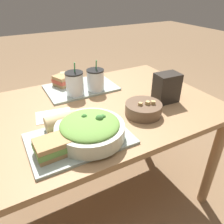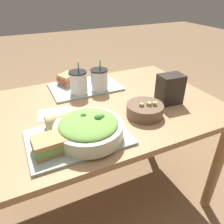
% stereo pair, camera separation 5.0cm
% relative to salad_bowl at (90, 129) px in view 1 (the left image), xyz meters
% --- Properties ---
extents(ground_plane, '(12.00, 12.00, 0.00)m').
position_rel_salad_bowl_xyz_m(ground_plane, '(0.11, 0.25, -0.76)').
color(ground_plane, '#846647').
extents(dining_table, '(1.36, 0.86, 0.70)m').
position_rel_salad_bowl_xyz_m(dining_table, '(0.11, 0.25, -0.15)').
color(dining_table, '#A37A51').
rests_on(dining_table, ground_plane).
extents(tray_near, '(0.42, 0.29, 0.01)m').
position_rel_salad_bowl_xyz_m(tray_near, '(-0.04, 0.02, -0.05)').
color(tray_near, '#99A89E').
rests_on(tray_near, dining_table).
extents(tray_far, '(0.42, 0.29, 0.01)m').
position_rel_salad_bowl_xyz_m(tray_far, '(0.16, 0.51, -0.05)').
color(tray_far, '#99A89E').
rests_on(tray_far, dining_table).
extents(salad_bowl, '(0.29, 0.29, 0.10)m').
position_rel_salad_bowl_xyz_m(salad_bowl, '(0.00, 0.00, 0.00)').
color(salad_bowl, beige).
rests_on(salad_bowl, tray_near).
extents(soup_bowl, '(0.18, 0.18, 0.08)m').
position_rel_salad_bowl_xyz_m(soup_bowl, '(0.31, 0.06, -0.02)').
color(soup_bowl, brown).
rests_on(soup_bowl, dining_table).
extents(sandwich_near, '(0.14, 0.10, 0.06)m').
position_rel_salad_bowl_xyz_m(sandwich_near, '(-0.16, -0.03, -0.01)').
color(sandwich_near, tan).
rests_on(sandwich_near, tray_near).
extents(baguette_near, '(0.14, 0.07, 0.07)m').
position_rel_salad_bowl_xyz_m(baguette_near, '(-0.08, 0.12, -0.01)').
color(baguette_near, '#DBBC84').
rests_on(baguette_near, tray_near).
extents(sandwich_far, '(0.17, 0.15, 0.06)m').
position_rel_salad_bowl_xyz_m(sandwich_far, '(0.09, 0.59, -0.01)').
color(sandwich_far, tan).
rests_on(sandwich_far, tray_far).
extents(baguette_far, '(0.13, 0.10, 0.07)m').
position_rel_salad_bowl_xyz_m(baguette_far, '(0.13, 0.61, -0.01)').
color(baguette_far, '#DBBC84').
rests_on(baguette_far, tray_far).
extents(drink_cup_dark, '(0.10, 0.10, 0.19)m').
position_rel_salad_bowl_xyz_m(drink_cup_dark, '(0.09, 0.42, 0.02)').
color(drink_cup_dark, silver).
rests_on(drink_cup_dark, tray_far).
extents(drink_cup_red, '(0.10, 0.10, 0.18)m').
position_rel_salad_bowl_xyz_m(drink_cup_red, '(0.22, 0.42, 0.02)').
color(drink_cup_red, silver).
rests_on(drink_cup_red, tray_far).
extents(chip_bag, '(0.14, 0.10, 0.16)m').
position_rel_salad_bowl_xyz_m(chip_bag, '(0.51, 0.12, 0.02)').
color(chip_bag, '#28231E').
rests_on(chip_bag, dining_table).
extents(napkin_folded, '(0.19, 0.15, 0.00)m').
position_rel_salad_bowl_xyz_m(napkin_folded, '(-0.08, 0.26, -0.05)').
color(napkin_folded, white).
rests_on(napkin_folded, dining_table).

